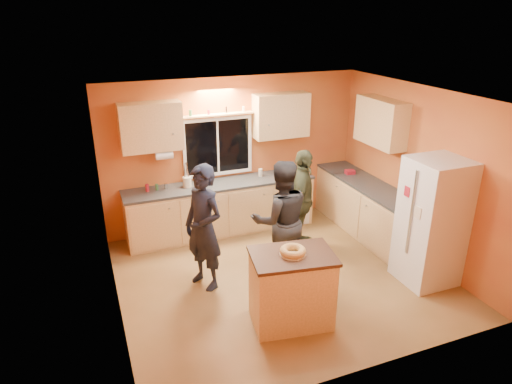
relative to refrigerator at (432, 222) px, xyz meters
name	(u,v)px	position (x,y,z in m)	size (l,w,h in m)	color
ground	(281,277)	(-1.89, 0.80, -0.90)	(4.50, 4.50, 0.00)	brown
room_shell	(279,161)	(-1.77, 1.21, 0.72)	(4.54, 4.04, 2.61)	#C07431
back_counter	(241,205)	(-1.88, 2.50, -0.45)	(4.23, 0.62, 0.90)	tan
right_counter	(376,214)	(0.06, 1.30, -0.45)	(0.62, 1.84, 0.90)	tan
refrigerator	(432,222)	(0.00, 0.00, 0.00)	(0.72, 0.70, 1.80)	silver
island	(292,288)	(-2.19, -0.17, -0.42)	(1.07, 0.81, 0.95)	tan
bundt_pastry	(293,251)	(-2.19, -0.17, 0.09)	(0.31, 0.31, 0.09)	tan
person_left	(204,228)	(-2.95, 1.01, -0.02)	(0.64, 0.42, 1.76)	black
person_center	(281,220)	(-1.88, 0.87, -0.03)	(0.85, 0.66, 1.75)	black
person_right	(302,200)	(-1.22, 1.51, -0.08)	(0.96, 0.40, 1.64)	#323622
mixing_bowl	(288,171)	(-0.98, 2.52, 0.05)	(0.39, 0.39, 0.10)	black
utensil_crock	(187,182)	(-2.80, 2.54, 0.09)	(0.14, 0.14, 0.17)	beige
potted_plant	(410,199)	(0.01, 0.50, 0.14)	(0.26, 0.22, 0.29)	gray
red_box	(350,172)	(0.02, 2.10, 0.04)	(0.16, 0.12, 0.07)	maroon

